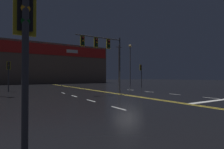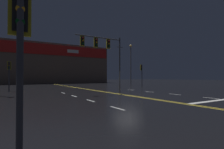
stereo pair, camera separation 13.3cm
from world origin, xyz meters
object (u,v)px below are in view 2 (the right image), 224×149
at_px(traffic_signal_corner_northwest, 9,69).
at_px(traffic_signal_corner_southwest, 20,32).
at_px(traffic_signal_corner_northeast, 142,71).
at_px(streetlight_near_right, 131,59).
at_px(traffic_signal_median, 102,48).

xyz_separation_m(traffic_signal_corner_northwest, traffic_signal_corner_southwest, (0.02, -20.22, -0.05)).
bearing_deg(traffic_signal_corner_northwest, traffic_signal_corner_northeast, -2.95).
relative_size(traffic_signal_corner_southwest, streetlight_near_right, 0.41).
height_order(traffic_signal_corner_southwest, streetlight_near_right, streetlight_near_right).
relative_size(traffic_signal_median, traffic_signal_corner_northwest, 1.65).
xyz_separation_m(traffic_signal_corner_northwest, traffic_signal_corner_northeast, (19.65, -1.01, 0.22)).
bearing_deg(traffic_signal_corner_southwest, streetlight_near_right, 49.14).
height_order(traffic_signal_median, traffic_signal_corner_northeast, traffic_signal_median).
height_order(traffic_signal_median, streetlight_near_right, streetlight_near_right).
bearing_deg(traffic_signal_corner_southwest, traffic_signal_median, 55.52).
bearing_deg(traffic_signal_corner_northeast, streetlight_near_right, 67.64).
xyz_separation_m(traffic_signal_corner_southwest, traffic_signal_corner_northeast, (19.64, 19.21, 0.27)).
height_order(traffic_signal_corner_northwest, traffic_signal_corner_northeast, traffic_signal_corner_northeast).
bearing_deg(streetlight_near_right, traffic_signal_corner_northeast, -112.36).
distance_m(traffic_signal_median, streetlight_near_right, 20.25).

